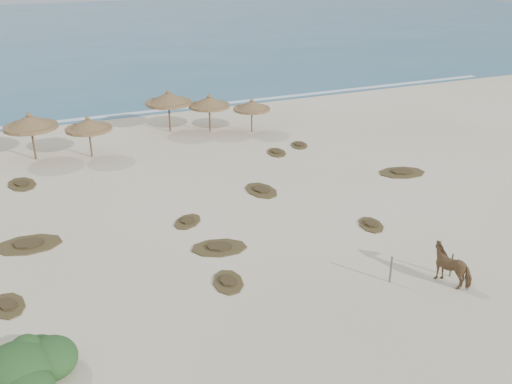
% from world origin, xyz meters
% --- Properties ---
extents(ground, '(160.00, 160.00, 0.00)m').
position_xyz_m(ground, '(0.00, 0.00, 0.00)').
color(ground, beige).
rests_on(ground, ground).
extents(ocean, '(200.00, 100.00, 0.01)m').
position_xyz_m(ocean, '(0.00, 75.00, 0.00)').
color(ocean, '#2C6586').
rests_on(ocean, ground).
extents(foam_line, '(70.00, 0.60, 0.01)m').
position_xyz_m(foam_line, '(0.00, 26.00, 0.00)').
color(foam_line, white).
rests_on(foam_line, ground).
extents(palapa_1, '(3.36, 3.36, 3.10)m').
position_xyz_m(palapa_1, '(-8.07, 17.97, 2.41)').
color(palapa_1, brown).
rests_on(palapa_1, ground).
extents(palapa_2, '(3.02, 3.02, 2.73)m').
position_xyz_m(palapa_2, '(-4.73, 16.97, 2.12)').
color(palapa_2, brown).
rests_on(palapa_2, ground).
extents(palapa_3, '(4.36, 4.36, 3.10)m').
position_xyz_m(palapa_3, '(1.35, 20.23, 2.40)').
color(palapa_3, brown).
rests_on(palapa_3, ground).
extents(palapa_4, '(3.89, 3.89, 2.78)m').
position_xyz_m(palapa_4, '(4.00, 19.06, 2.16)').
color(palapa_4, brown).
rests_on(palapa_4, ground).
extents(palapa_5, '(2.92, 2.92, 2.49)m').
position_xyz_m(palapa_5, '(6.75, 17.76, 1.93)').
color(palapa_5, brown).
rests_on(palapa_5, ground).
extents(horse, '(1.46, 2.01, 1.55)m').
position_xyz_m(horse, '(6.28, -3.84, 0.77)').
color(horse, olive).
rests_on(horse, ground).
extents(fence_post_near, '(0.10, 0.10, 1.05)m').
position_xyz_m(fence_post_near, '(6.55, -3.51, 0.52)').
color(fence_post_near, '#695D4F').
rests_on(fence_post_near, ground).
extents(fence_post_far, '(0.09, 0.09, 1.17)m').
position_xyz_m(fence_post_far, '(4.03, -2.88, 0.58)').
color(fence_post_far, '#695D4F').
rests_on(fence_post_far, ground).
extents(bush, '(3.62, 3.19, 1.62)m').
position_xyz_m(bush, '(-9.96, -3.17, 0.53)').
color(bush, '#2D6029').
rests_on(bush, ground).
extents(scrub_0, '(1.45, 2.03, 0.16)m').
position_xyz_m(scrub_0, '(-10.20, 1.43, 0.05)').
color(scrub_0, '#4E3D22').
rests_on(scrub_0, ground).
extents(scrub_1, '(3.17, 2.24, 0.16)m').
position_xyz_m(scrub_1, '(-9.19, 6.18, 0.05)').
color(scrub_1, '#4E3D22').
rests_on(scrub_1, ground).
extents(scrub_2, '(2.08, 2.13, 0.16)m').
position_xyz_m(scrub_2, '(-1.89, 5.54, 0.05)').
color(scrub_2, '#4E3D22').
rests_on(scrub_2, ground).
extents(scrub_3, '(1.78, 2.54, 0.16)m').
position_xyz_m(scrub_3, '(2.99, 7.61, 0.05)').
color(scrub_3, '#4E3D22').
rests_on(scrub_3, ground).
extents(scrub_4, '(1.54, 1.98, 0.16)m').
position_xyz_m(scrub_4, '(6.18, 1.66, 0.05)').
color(scrub_4, '#4E3D22').
rests_on(scrub_4, ground).
extents(scrub_5, '(3.17, 2.41, 0.16)m').
position_xyz_m(scrub_5, '(11.77, 6.73, 0.05)').
color(scrub_5, '#4E3D22').
rests_on(scrub_5, ground).
extents(scrub_6, '(1.89, 2.53, 0.16)m').
position_xyz_m(scrub_6, '(-9.11, 13.82, 0.05)').
color(scrub_6, '#4E3D22').
rests_on(scrub_6, ground).
extents(scrub_7, '(1.58, 2.08, 0.16)m').
position_xyz_m(scrub_7, '(6.43, 12.90, 0.05)').
color(scrub_7, '#4E3D22').
rests_on(scrub_7, ground).
extents(scrub_9, '(2.89, 2.25, 0.16)m').
position_xyz_m(scrub_9, '(-1.36, 2.47, 0.05)').
color(scrub_9, '#4E3D22').
rests_on(scrub_9, ground).
extents(scrub_10, '(1.66, 2.01, 0.16)m').
position_xyz_m(scrub_10, '(8.47, 13.61, 0.05)').
color(scrub_10, '#4E3D22').
rests_on(scrub_10, ground).
extents(scrub_11, '(1.59, 2.11, 0.16)m').
position_xyz_m(scrub_11, '(-2.00, -0.34, 0.05)').
color(scrub_11, '#4E3D22').
rests_on(scrub_11, ground).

